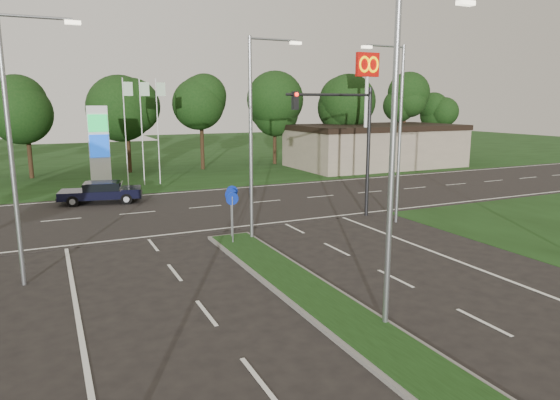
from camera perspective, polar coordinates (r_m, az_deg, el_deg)
name	(u,v)px	position (r m, az deg, el deg)	size (l,w,h in m)	color
verge_far	(118,158)	(60.38, -18.00, 4.61)	(160.00, 50.00, 0.02)	black
cross_road	(189,209)	(30.19, -10.34, -0.97)	(160.00, 12.00, 0.02)	black
median_kerb	(409,364)	(12.92, 14.51, -17.64)	(2.00, 26.00, 0.12)	slate
commercial_building	(375,146)	(50.33, 10.82, 6.07)	(16.00, 9.00, 4.00)	gray
streetlight_median_near	(399,146)	(13.60, 13.43, 6.07)	(2.53, 0.22, 9.00)	gray
streetlight_median_far	(255,128)	(22.29, -2.89, 8.17)	(2.53, 0.22, 9.00)	gray
streetlight_left_far	(16,137)	(18.65, -27.92, 6.36)	(2.53, 0.22, 9.00)	gray
streetlight_right_far	(397,125)	(26.26, 13.23, 8.33)	(2.53, 0.22, 9.00)	gray
traffic_signal	(348,132)	(26.96, 7.83, 7.67)	(5.10, 0.42, 7.00)	black
median_signs	(232,203)	(22.72, -5.52, -0.37)	(1.16, 1.76, 2.38)	gray
gas_pylon	(102,146)	(37.94, -19.65, 5.87)	(5.80, 1.26, 8.00)	silver
mcdonalds_sign	(367,82)	(44.59, 9.93, 13.18)	(2.20, 0.47, 10.40)	silver
treeline_far	(139,95)	(45.17, -15.86, 11.44)	(6.00, 6.00, 9.90)	black
navy_sedan	(101,192)	(33.18, -19.76, 0.89)	(5.15, 2.86, 1.34)	black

